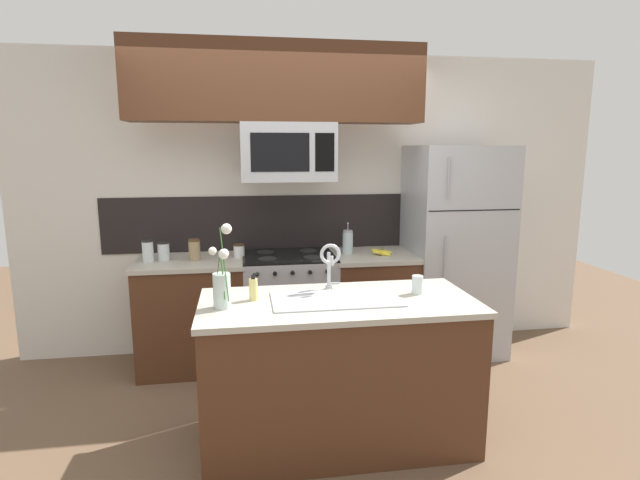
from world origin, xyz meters
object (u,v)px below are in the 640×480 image
microwave (288,152)px  storage_jar_tall (148,251)px  storage_jar_medium (164,251)px  french_press (348,242)px  stove_range (289,308)px  dish_soap_bottle (253,289)px  banana_bunch (382,252)px  refrigerator (454,250)px  storage_jar_short (194,250)px  sink_faucet (330,260)px  drinking_glass (417,285)px  storage_jar_squat (239,251)px  flower_vase (222,285)px

microwave → storage_jar_tall: bearing=-179.8°
storage_jar_medium → french_press: 1.52m
stove_range → dish_soap_bottle: 1.32m
microwave → banana_bunch: bearing=-2.8°
refrigerator → banana_bunch: bearing=-173.2°
storage_jar_short → stove_range: bearing=1.6°
refrigerator → sink_faucet: bearing=-140.5°
french_press → sink_faucet: size_ratio=0.87×
sink_faucet → drinking_glass: 0.56m
banana_bunch → dish_soap_bottle: (-1.11, -1.12, 0.05)m
stove_range → microwave: size_ratio=1.25×
stove_range → storage_jar_tall: size_ratio=5.16×
storage_jar_tall → banana_bunch: size_ratio=0.95×
storage_jar_medium → sink_faucet: sink_faucet is taller
stove_range → refrigerator: refrigerator is taller
stove_range → storage_jar_squat: size_ratio=8.63×
drinking_glass → dish_soap_bottle: bearing=178.5°
storage_jar_medium → storage_jar_short: 0.25m
french_press → drinking_glass: (0.17, -1.26, -0.04)m
storage_jar_tall → storage_jar_medium: storage_jar_tall is taller
banana_bunch → sink_faucet: (-0.63, -0.99, 0.18)m
banana_bunch → sink_faucet: sink_faucet is taller
stove_range → microwave: bearing=-89.8°
storage_jar_medium → banana_bunch: storage_jar_medium is taller
storage_jar_short → storage_jar_tall: bearing=-179.6°
stove_range → french_press: french_press is taller
storage_jar_tall → banana_bunch: 1.91m
storage_jar_short → storage_jar_medium: bearing=171.1°
storage_jar_tall → drinking_glass: (1.81, -1.18, -0.03)m
storage_jar_medium → sink_faucet: 1.59m
storage_jar_medium → storage_jar_squat: (0.60, 0.02, -0.02)m
stove_range → flower_vase: (-0.50, -1.31, 0.59)m
stove_range → storage_jar_squat: (-0.41, 0.04, 0.50)m
storage_jar_tall → flower_vase: size_ratio=0.36×
refrigerator → flower_vase: (-1.96, -1.33, 0.14)m
storage_jar_medium → storage_jar_short: storage_jar_short is taller
drinking_glass → sink_faucet: bearing=163.9°
dish_soap_bottle → storage_jar_short: bearing=110.9°
storage_jar_tall → flower_vase: 1.43m
refrigerator → storage_jar_short: refrigerator is taller
refrigerator → flower_vase: bearing=-145.9°
stove_range → dish_soap_bottle: dish_soap_bottle is taller
dish_soap_bottle → stove_range: bearing=74.8°
banana_bunch → microwave: bearing=177.2°
stove_range → dish_soap_bottle: (-0.32, -1.18, 0.52)m
storage_jar_medium → dish_soap_bottle: (0.69, -1.19, -0.01)m
storage_jar_tall → dish_soap_bottle: storage_jar_tall is taller
storage_jar_tall → flower_vase: bearing=-64.1°
stove_range → banana_bunch: (0.79, -0.06, 0.47)m
stove_range → banana_bunch: 0.92m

